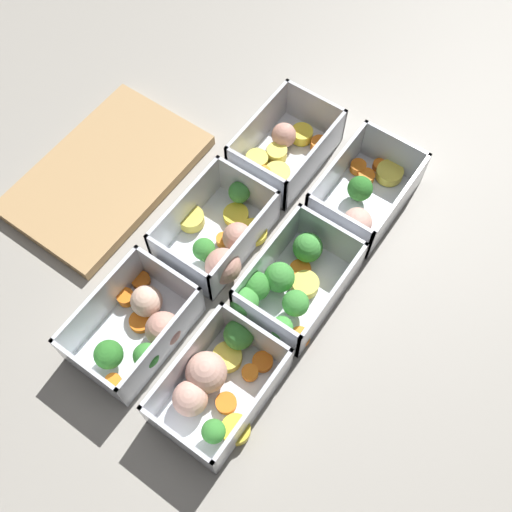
# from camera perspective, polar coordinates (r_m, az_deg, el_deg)

# --- Properties ---
(ground_plane) EXTENTS (4.00, 4.00, 0.00)m
(ground_plane) POSITION_cam_1_polar(r_m,az_deg,el_deg) (0.81, 0.00, -0.78)
(ground_plane) COLOR gray
(container_near_left) EXTENTS (0.16, 0.12, 0.07)m
(container_near_left) POSITION_cam_1_polar(r_m,az_deg,el_deg) (0.72, -3.82, -11.92)
(container_near_left) COLOR silver
(container_near_left) RESTS_ON ground_plane
(container_near_center) EXTENTS (0.16, 0.11, 0.07)m
(container_near_center) POSITION_cam_1_polar(r_m,az_deg,el_deg) (0.77, 3.03, -2.65)
(container_near_center) COLOR silver
(container_near_center) RESTS_ON ground_plane
(container_near_right) EXTENTS (0.16, 0.10, 0.07)m
(container_near_right) POSITION_cam_1_polar(r_m,az_deg,el_deg) (0.85, 10.31, 5.78)
(container_near_right) COLOR silver
(container_near_right) RESTS_ON ground_plane
(container_far_left) EXTENTS (0.16, 0.12, 0.07)m
(container_far_left) POSITION_cam_1_polar(r_m,az_deg,el_deg) (0.76, -11.11, -6.73)
(container_far_left) COLOR silver
(container_far_left) RESTS_ON ground_plane
(container_far_center) EXTENTS (0.16, 0.14, 0.07)m
(container_far_center) POSITION_cam_1_polar(r_m,az_deg,el_deg) (0.80, -3.32, 1.89)
(container_far_center) COLOR silver
(container_far_center) RESTS_ON ground_plane
(container_far_right) EXTENTS (0.15, 0.11, 0.07)m
(container_far_right) POSITION_cam_1_polar(r_m,az_deg,el_deg) (0.89, 2.75, 10.20)
(container_far_right) COLOR silver
(container_far_right) RESTS_ON ground_plane
(cutting_board) EXTENTS (0.28, 0.18, 0.02)m
(cutting_board) POSITION_cam_1_polar(r_m,az_deg,el_deg) (0.90, -14.01, 7.55)
(cutting_board) COLOR tan
(cutting_board) RESTS_ON ground_plane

